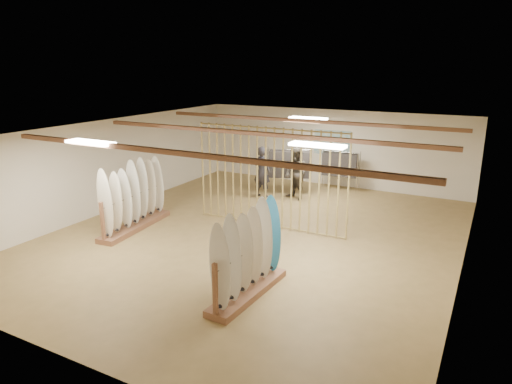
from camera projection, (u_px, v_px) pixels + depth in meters
The scene contains 16 objects.
floor at pixel (256, 235), 12.10m from camera, with size 12.00×12.00×0.00m, color #A0814D.
ceiling at pixel (256, 130), 11.34m from camera, with size 12.00×12.00×0.00m, color gray.
wall_back at pixel (332, 148), 16.82m from camera, with size 12.00×12.00×0.00m, color white.
wall_front at pixel (63, 278), 6.62m from camera, with size 12.00×12.00×0.00m, color white.
wall_left at pixel (112, 165), 13.98m from camera, with size 12.00×12.00×0.00m, color white.
wall_right at pixel (468, 213), 9.47m from camera, with size 12.00×12.00×0.00m, color white.
ceiling_slats at pixel (256, 133), 11.37m from camera, with size 9.50×6.12×0.10m, color brown.
light_panels at pixel (256, 133), 11.36m from camera, with size 1.20×0.35×0.06m, color white.
bamboo_partition at pixel (270, 178), 12.40m from camera, with size 4.45×0.05×2.78m.
poster at pixel (332, 143), 16.75m from camera, with size 1.40×0.03×0.90m, color teal.
rack_left at pixel (134, 206), 12.46m from camera, with size 0.80×2.72×1.87m.
rack_right at pixel (248, 266), 8.82m from camera, with size 0.62×2.30×1.84m.
clothing_rack_a at pixel (289, 164), 15.75m from camera, with size 1.44×0.87×1.61m.
clothing_rack_b at pixel (340, 165), 16.21m from camera, with size 1.34×0.38×1.44m.
shopper_a at pixel (262, 168), 15.39m from camera, with size 0.72×0.49×1.97m, color #27252D.
shopper_b at pixel (296, 170), 15.08m from camera, with size 0.96×0.75×1.99m, color #37312A.
Camera 1 is at (5.32, -10.01, 4.39)m, focal length 32.00 mm.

